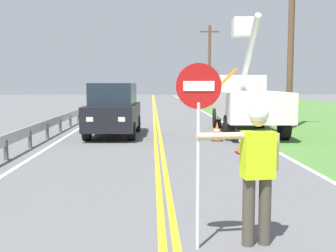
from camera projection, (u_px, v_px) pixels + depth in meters
name	position (u px, v px, depth m)	size (l,w,h in m)	color
centerline_yellow_left	(155.00, 126.00, 20.88)	(0.11, 110.00, 0.01)	yellow
centerline_yellow_right	(158.00, 126.00, 20.88)	(0.11, 110.00, 0.01)	yellow
edge_line_right	(229.00, 126.00, 21.02)	(0.12, 110.00, 0.01)	silver
edge_line_left	(83.00, 126.00, 20.74)	(0.12, 110.00, 0.01)	silver
flagger_worker	(257.00, 165.00, 5.39)	(1.08, 0.30, 1.83)	#474238
stop_sign_paddle	(199.00, 114.00, 5.19)	(0.56, 0.04, 2.33)	silver
utility_bucket_truck	(245.00, 100.00, 18.19)	(2.94, 6.90, 4.98)	white
oncoming_suv_nearest	(114.00, 109.00, 16.88)	(2.04, 4.66, 2.10)	black
utility_pole_near	(291.00, 28.00, 18.96)	(1.80, 0.28, 8.72)	brown
utility_pole_mid	(209.00, 64.00, 40.59)	(1.80, 0.28, 7.61)	brown
traffic_cone_lead	(250.00, 162.00, 9.44)	(0.40, 0.40, 0.70)	orange
traffic_cone_mid	(243.00, 142.00, 12.65)	(0.40, 0.40, 0.70)	orange
traffic_cone_tail	(217.00, 132.00, 15.44)	(0.40, 0.40, 0.70)	orange
guardrail_left_shoulder	(54.00, 122.00, 17.17)	(0.10, 32.00, 0.71)	#9EA0A3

